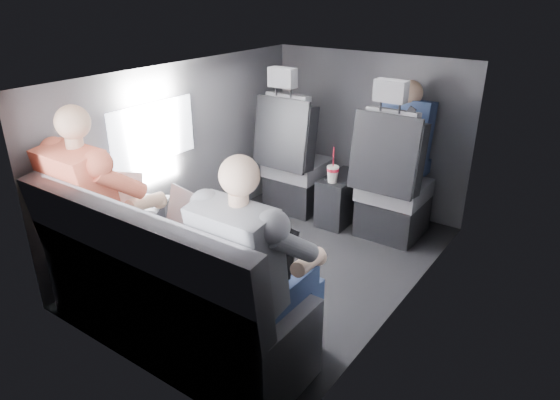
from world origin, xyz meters
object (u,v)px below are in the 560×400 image
Objects in this scene: passenger_front_right at (405,138)px; laptop_white at (130,199)px; front_seat_left at (294,167)px; center_console at (341,198)px; passenger_rear_right at (257,269)px; front_seat_right at (391,190)px; passenger_rear_left at (103,207)px; rear_bench at (168,297)px; laptop_silver at (202,222)px; soda_cup at (333,173)px; laptop_black at (280,249)px.

laptop_white is at bearing -118.76° from passenger_front_right.
center_console is (0.45, 0.04, -0.20)m from front_seat_left.
passenger_rear_right is at bearing -9.63° from laptop_white.
front_seat_right is 0.99× the size of passenger_rear_left.
rear_bench is 3.87× the size of laptop_silver.
soda_cup is (0.45, -0.12, 0.07)m from front_seat_left.
front_seat_left is 4.34× the size of soda_cup.
rear_bench is 2.24m from passenger_front_right.
laptop_silver is (-0.01, -1.64, 0.44)m from center_console.
laptop_white is 0.35× the size of passenger_rear_left.
front_seat_left reaches higher than laptop_black.
front_seat_right is at bearing -5.07° from center_console.
laptop_silver is 0.63m from passenger_rear_left.
passenger_rear_left is at bearing -108.21° from center_console.
laptop_black reaches higher than center_console.
rear_bench is 0.45m from laptop_silver.
passenger_front_right reaches higher than soda_cup.
passenger_front_right is (0.43, 1.85, 0.11)m from laptop_silver.
laptop_black is at bearing -72.22° from center_console.
rear_bench is at bearing -169.99° from passenger_rear_right.
laptop_black is at bearing 0.80° from laptop_white.
front_seat_left is 3.06× the size of laptop_silver.
soda_cup is 0.65× the size of laptop_white.
passenger_rear_left is at bearing -109.76° from soda_cup.
front_seat_right reaches higher than laptop_white.
soda_cup is (-0.45, -0.12, 0.07)m from front_seat_right.
front_seat_left is 0.99× the size of passenger_rear_left.
passenger_front_right is (-0.03, 0.26, 0.35)m from front_seat_right.
front_seat_right is at bearing 76.69° from rear_bench.
front_seat_right reaches higher than laptop_silver.
laptop_silver is 0.32× the size of passenger_rear_left.
passenger_rear_right is at bearing -61.28° from front_seat_left.
passenger_rear_left is (-0.60, -0.21, 0.01)m from laptop_silver.
passenger_rear_left is at bearing 171.18° from rear_bench.
passenger_rear_right is at bearing 10.01° from rear_bench.
center_console is at bearing 89.62° from laptop_silver.
laptop_black is (1.13, 0.02, -0.00)m from laptop_white.
center_console is 1.16× the size of laptop_silver.
rear_bench is 1.79m from soda_cup.
passenger_rear_right reaches higher than laptop_black.
passenger_rear_left is at bearing -179.96° from passenger_rear_right.
laptop_silver reaches higher than soda_cup.
laptop_black is (0.52, -1.64, 0.43)m from center_console.
passenger_rear_right is at bearing 0.04° from passenger_rear_left.
passenger_rear_left is 2.31m from passenger_front_right.
center_console is at bearing 174.93° from front_seat_right.
front_seat_left is 0.90m from front_seat_right.
front_seat_left is 0.47m from soda_cup.
soda_cup is at bearing 90.07° from rear_bench.
center_console is 0.63× the size of passenger_front_right.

